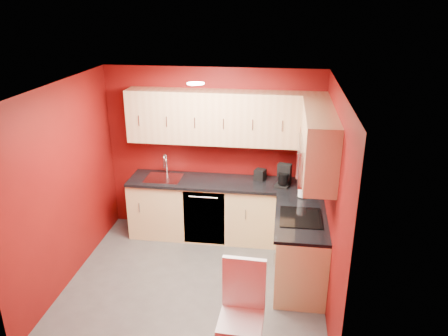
% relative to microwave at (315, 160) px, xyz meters
% --- Properties ---
extents(floor, '(3.20, 3.20, 0.00)m').
position_rel_microwave_xyz_m(floor, '(-1.39, -0.20, -1.66)').
color(floor, '#4C4A47').
rests_on(floor, ground).
extents(ceiling, '(3.20, 3.20, 0.00)m').
position_rel_microwave_xyz_m(ceiling, '(-1.39, -0.20, 0.84)').
color(ceiling, white).
rests_on(ceiling, wall_back).
extents(wall_back, '(3.20, 0.00, 3.20)m').
position_rel_microwave_xyz_m(wall_back, '(-1.39, 1.30, -0.41)').
color(wall_back, '#660C09').
rests_on(wall_back, floor).
extents(wall_front, '(3.20, 0.00, 3.20)m').
position_rel_microwave_xyz_m(wall_front, '(-1.39, -1.70, -0.41)').
color(wall_front, '#660C09').
rests_on(wall_front, floor).
extents(wall_left, '(0.00, 3.00, 3.00)m').
position_rel_microwave_xyz_m(wall_left, '(-2.99, -0.20, -0.41)').
color(wall_left, '#660C09').
rests_on(wall_left, floor).
extents(wall_right, '(0.00, 3.00, 3.00)m').
position_rel_microwave_xyz_m(wall_right, '(0.21, -0.20, -0.41)').
color(wall_right, '#660C09').
rests_on(wall_right, floor).
extents(base_cabinets_back, '(2.80, 0.60, 0.87)m').
position_rel_microwave_xyz_m(base_cabinets_back, '(-1.19, 1.00, -1.22)').
color(base_cabinets_back, '#E2C281').
rests_on(base_cabinets_back, floor).
extents(base_cabinets_right, '(0.60, 1.30, 0.87)m').
position_rel_microwave_xyz_m(base_cabinets_right, '(-0.09, 0.05, -1.22)').
color(base_cabinets_right, '#E2C281').
rests_on(base_cabinets_right, floor).
extents(countertop_back, '(2.80, 0.63, 0.04)m').
position_rel_microwave_xyz_m(countertop_back, '(-1.19, 0.99, -0.77)').
color(countertop_back, black).
rests_on(countertop_back, base_cabinets_back).
extents(countertop_right, '(0.63, 1.27, 0.04)m').
position_rel_microwave_xyz_m(countertop_right, '(-0.11, 0.04, -0.77)').
color(countertop_right, black).
rests_on(countertop_right, base_cabinets_right).
extents(upper_cabinets_back, '(2.80, 0.35, 0.75)m').
position_rel_microwave_xyz_m(upper_cabinets_back, '(-1.19, 1.13, 0.17)').
color(upper_cabinets_back, tan).
rests_on(upper_cabinets_back, wall_back).
extents(upper_cabinets_right, '(0.35, 1.55, 0.75)m').
position_rel_microwave_xyz_m(upper_cabinets_right, '(0.03, 0.24, 0.23)').
color(upper_cabinets_right, tan).
rests_on(upper_cabinets_right, wall_right).
extents(microwave, '(0.42, 0.76, 0.42)m').
position_rel_microwave_xyz_m(microwave, '(0.00, 0.00, 0.00)').
color(microwave, silver).
rests_on(microwave, upper_cabinets_right).
extents(cooktop, '(0.50, 0.55, 0.01)m').
position_rel_microwave_xyz_m(cooktop, '(-0.11, 0.00, -0.74)').
color(cooktop, black).
rests_on(cooktop, countertop_right).
extents(sink, '(0.52, 0.42, 0.35)m').
position_rel_microwave_xyz_m(sink, '(-2.09, 1.00, -0.72)').
color(sink, silver).
rests_on(sink, countertop_back).
extents(dishwasher_front, '(0.60, 0.02, 0.82)m').
position_rel_microwave_xyz_m(dishwasher_front, '(-1.44, 0.71, -1.22)').
color(dishwasher_front, black).
rests_on(dishwasher_front, base_cabinets_back).
extents(downlight, '(0.20, 0.20, 0.01)m').
position_rel_microwave_xyz_m(downlight, '(-1.39, 0.10, 0.82)').
color(downlight, white).
rests_on(downlight, ceiling).
extents(coffee_maker, '(0.25, 0.29, 0.31)m').
position_rel_microwave_xyz_m(coffee_maker, '(-0.35, 0.93, -0.59)').
color(coffee_maker, black).
rests_on(coffee_maker, countertop_back).
extents(napkin_holder, '(0.19, 0.19, 0.16)m').
position_rel_microwave_xyz_m(napkin_holder, '(-0.68, 1.13, -0.67)').
color(napkin_holder, black).
rests_on(napkin_holder, countertop_back).
extents(paper_towel, '(0.19, 0.19, 0.28)m').
position_rel_microwave_xyz_m(paper_towel, '(-0.08, 0.61, -0.61)').
color(paper_towel, white).
rests_on(paper_towel, countertop_right).
extents(dining_chair, '(0.45, 0.47, 1.06)m').
position_rel_microwave_xyz_m(dining_chair, '(-0.69, -1.40, -1.13)').
color(dining_chair, white).
rests_on(dining_chair, floor).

